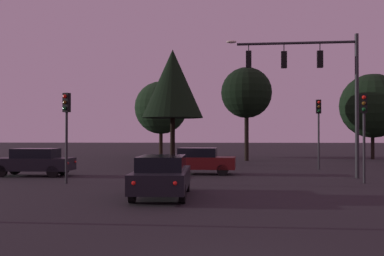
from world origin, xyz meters
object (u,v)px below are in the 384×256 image
Objects in this scene: traffic_light_corner_left at (319,120)px; traffic_light_corner_right at (364,120)px; car_nearside_lane at (162,175)px; tree_behind_sign at (161,108)px; tree_left_far at (246,93)px; traffic_light_median at (66,119)px; car_crossing_right at (34,162)px; tree_right_cluster at (173,84)px; car_crossing_left at (200,160)px; tree_lot_edge at (372,106)px; traffic_signal_mast_arm at (315,76)px.

traffic_light_corner_left is 1.08× the size of traffic_light_corner_right.
tree_behind_sign is (-3.07, 27.66, 4.16)m from car_nearside_lane.
tree_left_far is (-3.89, 9.19, 2.66)m from traffic_light_corner_left.
traffic_light_median is at bearing -119.31° from tree_left_far.
tree_right_cluster reaches higher than car_crossing_right.
car_crossing_left is (1.20, 9.10, -0.00)m from car_nearside_lane.
car_crossing_right is (-16.82, -5.00, -2.42)m from traffic_light_corner_left.
tree_behind_sign is 20.06m from tree_lot_edge.
traffic_light_median is 29.72m from tree_lot_edge.
traffic_light_corner_left is 0.56× the size of tree_left_far.
tree_left_far is (9.96, 17.74, 2.87)m from traffic_light_median.
traffic_signal_mast_arm is 0.88× the size of tree_right_cluster.
traffic_light_median is 0.54× the size of tree_lot_edge.
tree_right_cluster reaches higher than tree_left_far.
traffic_signal_mast_arm is at bearing -47.46° from tree_right_cluster.
traffic_signal_mast_arm is 12.43m from tree_right_cluster.
traffic_light_corner_right is 14.01m from traffic_light_median.
car_nearside_lane is (-9.05, -4.80, -2.19)m from traffic_light_corner_right.
traffic_light_corner_right is at bearing -49.46° from tree_right_cluster.
traffic_light_corner_left is at bearing -123.69° from tree_lot_edge.
car_nearside_lane is 0.54× the size of tree_right_cluster.
car_nearside_lane is at bearing -97.54° from car_crossing_left.
tree_left_far is (3.81, 12.75, 5.09)m from car_crossing_left.
car_nearside_lane is 0.61× the size of tree_behind_sign.
tree_lot_edge is at bearing 56.31° from traffic_light_corner_left.
traffic_light_corner_right is at bearing -111.39° from tree_lot_edge.
car_nearside_lane and car_crossing_right have the same top height.
traffic_light_median reaches higher than car_crossing_right.
traffic_light_median is 6.80m from car_nearside_lane.
traffic_light_median is at bearing -136.91° from tree_lot_edge.
car_crossing_right is 0.51× the size of tree_right_cluster.
traffic_light_corner_right is 0.49× the size of tree_right_cluster.
traffic_signal_mast_arm reaches higher than traffic_light_median.
tree_left_far is (-4.04, 17.05, 2.89)m from traffic_light_corner_right.
tree_behind_sign is 11.39m from tree_right_cluster.
traffic_signal_mast_arm is 1.00× the size of tree_behind_sign.
traffic_signal_mast_arm is at bearing -105.71° from traffic_light_corner_left.
tree_lot_edge reaches higher than car_nearside_lane.
traffic_light_corner_left is 15.66m from car_nearside_lane.
traffic_light_median is at bearing -148.33° from traffic_light_corner_left.
tree_behind_sign reaches higher than traffic_light_median.
traffic_light_median is at bearing -107.75° from tree_right_cluster.
car_crossing_right is at bearing -128.09° from tree_right_cluster.
traffic_light_median is 0.56× the size of tree_behind_sign.
traffic_light_median is at bearing -165.21° from traffic_signal_mast_arm.
car_nearside_lane is (-7.42, -7.38, -4.63)m from traffic_signal_mast_arm.
car_nearside_lane is (-8.90, -12.66, -2.42)m from traffic_light_corner_left.
traffic_light_median is (-12.36, -3.26, -2.42)m from traffic_signal_mast_arm.
car_crossing_right is 0.54× the size of tree_left_far.
tree_behind_sign is (-11.97, 15.00, 1.73)m from traffic_light_corner_left.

